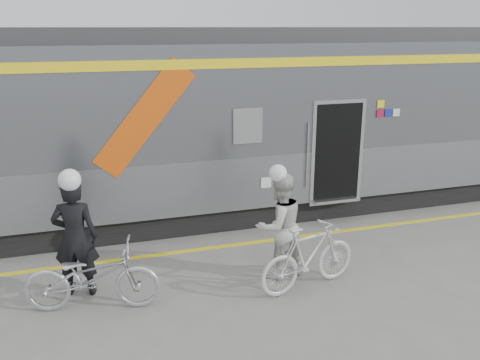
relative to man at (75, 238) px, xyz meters
name	(u,v)px	position (x,y,z in m)	size (l,w,h in m)	color
ground	(224,307)	(2.09, -1.10, -0.96)	(90.00, 90.00, 0.00)	slate
train	(218,123)	(3.15, 3.09, 1.09)	(24.00, 3.17, 4.10)	black
safety_strip	(194,250)	(2.09, 1.05, -0.96)	(24.00, 0.12, 0.01)	yellow
man	(75,238)	(0.00, 0.00, 0.00)	(0.70, 0.46, 1.92)	black
bicycle_left	(92,277)	(0.20, -0.55, -0.43)	(0.70, 2.01, 1.06)	#B4B7BD
woman	(279,226)	(3.26, -0.38, -0.05)	(0.88, 0.69, 1.82)	beige
bicycle_right	(309,257)	(3.56, -0.93, -0.41)	(0.52, 1.83, 1.10)	#BABAB6
helmet_man	(68,168)	(0.00, 0.00, 1.13)	(0.33, 0.33, 0.33)	white
helmet_woman	(281,165)	(3.26, -0.38, 1.00)	(0.29, 0.29, 0.29)	white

